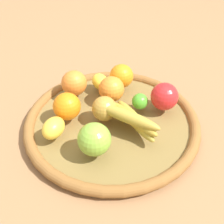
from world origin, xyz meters
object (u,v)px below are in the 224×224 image
Objects in this scene: apple_2 at (94,139)px; apple_1 at (164,96)px; lemon_1 at (100,82)px; lime_0 at (141,102)px; orange_3 at (121,76)px; apple_0 at (104,108)px; banana_bunch at (131,118)px; orange_2 at (111,89)px; orange_0 at (74,83)px; orange_1 at (67,106)px; lemon_0 at (53,128)px.

apple_2 reaches higher than apple_1.
lime_0 is at bearing 20.83° from lemon_1.
lime_0 is (-0.08, 0.18, -0.02)m from apple_2.
orange_3 is (-0.12, 0.01, 0.01)m from lime_0.
orange_3 is (-0.11, 0.11, 0.00)m from apple_0.
apple_1 is (-0.03, 0.12, 0.01)m from banana_bunch.
orange_0 reaches higher than orange_2.
banana_bunch is 4.01× the size of lime_0.
orange_1 is at bearing -109.86° from apple_1.
lemon_0 is at bearing -90.98° from apple_0.
banana_bunch is 2.27× the size of apple_2.
orange_0 is (-0.20, -0.07, 0.01)m from banana_bunch.
orange_1 is (-0.05, -0.08, 0.00)m from apple_0.
apple_0 is 0.97× the size of lemon_0.
orange_1 is 0.97× the size of apple_1.
lime_0 is at bearing 71.56° from orange_1.
apple_0 reaches higher than lemon_0.
orange_3 is at bearing 136.70° from apple_2.
apple_0 is at bearing 89.02° from lemon_0.
apple_2 is 0.14m from orange_1.
orange_1 reaches higher than orange_3.
orange_0 reaches higher than lemon_0.
lemon_0 is at bearing -97.71° from apple_1.
lemon_1 is at bearing 177.29° from banana_bunch.
apple_2 is 1.77× the size of lime_0.
banana_bunch is 0.17m from orange_1.
lemon_0 is 0.86× the size of apple_2.
lime_0 is 0.15m from lemon_1.
lime_0 is (0.07, 0.05, -0.01)m from orange_2.
apple_1 reaches higher than orange_0.
orange_2 is at bearing 107.02° from lemon_0.
apple_0 is 0.11m from lime_0.
banana_bunch is 0.19m from lemon_0.
orange_3 reaches higher than apple_0.
apple_1 is at bearing 33.86° from lemon_1.
lemon_0 is at bearing -72.98° from orange_2.
orange_2 is at bearing 138.39° from apple_0.
lemon_0 is 0.92× the size of orange_0.
apple_2 is at bearing -75.99° from banana_bunch.
apple_1 is at bearing 102.87° from apple_2.
orange_1 is at bearing -60.57° from lemon_1.
orange_2 is 1.63× the size of lime_0.
lemon_0 is at bearing -67.72° from orange_3.
apple_1 reaches higher than orange_3.
lemon_1 is (-0.13, 0.05, -0.01)m from apple_0.
banana_bunch is 0.12m from apple_2.
orange_0 is at bearing -161.20° from banana_bunch.
lime_0 is 0.62× the size of orange_3.
lemon_1 is at bearing 157.66° from apple_0.
orange_2 is at bearing -52.86° from orange_3.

